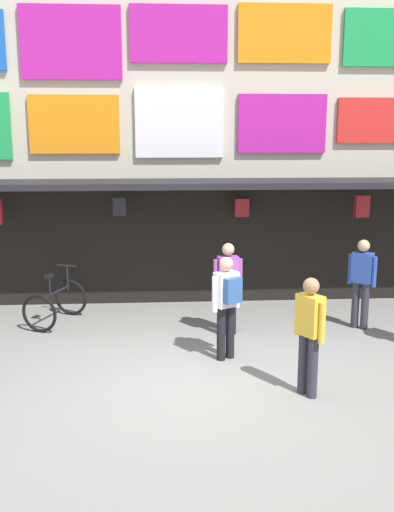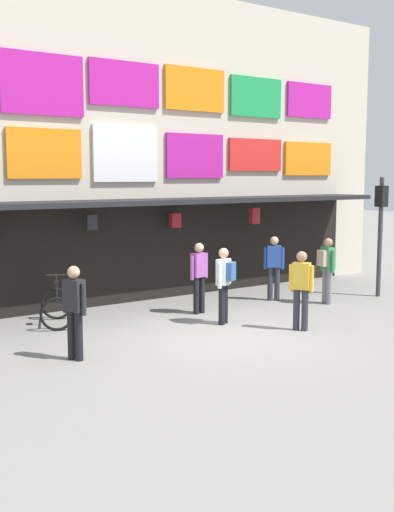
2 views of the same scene
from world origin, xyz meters
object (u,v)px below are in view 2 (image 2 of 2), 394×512
pedestrian_in_green (224,280)px  traffic_light_far (380,217)px  pedestrian_in_yellow (327,265)px  pedestrian_in_purple (301,286)px  pedestrian_in_black (199,274)px  pedestrian_in_red (274,265)px  pedestrian_in_blue (74,307)px  bicycle_parked (57,307)px

pedestrian_in_green → traffic_light_far: bearing=2.0°
pedestrian_in_yellow → pedestrian_in_purple: bearing=-146.6°
traffic_light_far → pedestrian_in_black: size_ratio=1.90×
traffic_light_far → pedestrian_in_purple: 4.82m
pedestrian_in_purple → pedestrian_in_red: 3.21m
pedestrian_in_green → pedestrian_in_black: same height
pedestrian_in_green → pedestrian_in_blue: size_ratio=1.00×
pedestrian_in_yellow → pedestrian_in_red: size_ratio=1.00×
pedestrian_in_black → pedestrian_in_red: bearing=4.0°
pedestrian_in_red → pedestrian_in_yellow: bearing=-52.9°
bicycle_parked → pedestrian_in_purple: (4.02, -3.39, 0.55)m
pedestrian_in_purple → pedestrian_in_yellow: same height
pedestrian_in_green → pedestrian_in_blue: bearing=-170.2°
pedestrian_in_red → pedestrian_in_purple: bearing=-121.6°
pedestrian_in_red → pedestrian_in_blue: bearing=-162.6°
traffic_light_far → bicycle_parked: size_ratio=2.38×
pedestrian_in_black → pedestrian_in_blue: bearing=-155.0°
pedestrian_in_purple → pedestrian_in_red: (1.68, 2.73, 0.00)m
pedestrian_in_yellow → bicycle_parked: bearing=165.1°
traffic_light_far → pedestrian_in_blue: 9.29m
pedestrian_in_yellow → pedestrian_in_blue: same height
pedestrian_in_red → bicycle_parked: bearing=173.5°
pedestrian_in_green → pedestrian_in_blue: same height
bicycle_parked → pedestrian_in_blue: (-0.76, -2.67, 0.55)m
traffic_light_far → pedestrian_in_blue: traffic_light_far is taller
traffic_light_far → pedestrian_in_blue: bearing=-174.7°
pedestrian_in_yellow → pedestrian_in_black: bearing=164.7°
pedestrian_in_purple → pedestrian_in_yellow: (2.50, 1.65, 0.04)m
pedestrian_in_red → pedestrian_in_black: 2.51m
pedestrian_in_purple → pedestrian_in_green: (-0.97, 1.37, 0.04)m
pedestrian_in_yellow → pedestrian_in_blue: size_ratio=1.00×
bicycle_parked → traffic_light_far: bearing=-12.2°
traffic_light_far → bicycle_parked: traffic_light_far is taller
pedestrian_in_blue → pedestrian_in_red: 6.77m
bicycle_parked → pedestrian_in_green: size_ratio=0.80×
pedestrian_in_black → pedestrian_in_green: bearing=-97.4°
pedestrian_in_green → pedestrian_in_yellow: size_ratio=1.00×
pedestrian_in_yellow → pedestrian_in_blue: 7.34m
bicycle_parked → pedestrian_in_red: pedestrian_in_red is taller
traffic_light_far → pedestrian_in_green: (-5.37, -0.19, -1.16)m
bicycle_parked → pedestrian_in_black: size_ratio=0.80×
pedestrian_in_purple → pedestrian_in_yellow: 3.00m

